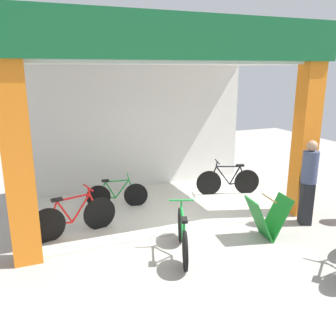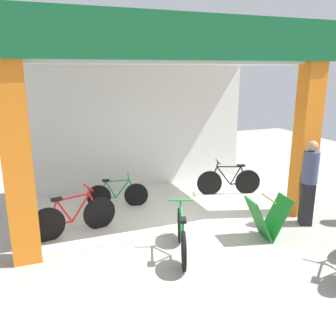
{
  "view_description": "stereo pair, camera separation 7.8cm",
  "coord_description": "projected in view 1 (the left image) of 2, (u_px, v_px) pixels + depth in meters",
  "views": [
    {
      "loc": [
        -2.76,
        -6.06,
        3.18
      ],
      "look_at": [
        0.0,
        0.8,
        1.15
      ],
      "focal_mm": 38.82,
      "sensor_mm": 36.0,
      "label": 1
    },
    {
      "loc": [
        -2.68,
        -6.09,
        3.18
      ],
      "look_at": [
        0.0,
        0.8,
        1.15
      ],
      "focal_mm": 38.82,
      "sensor_mm": 36.0,
      "label": 2
    }
  ],
  "objects": [
    {
      "name": "bicycle_inside_2",
      "position": [
        74.0,
        217.0,
        7.07
      ],
      "size": [
        1.69,
        0.51,
        0.95
      ],
      "color": "black",
      "rests_on": "ground"
    },
    {
      "name": "bicycle_inside_1",
      "position": [
        228.0,
        181.0,
        9.4
      ],
      "size": [
        1.6,
        0.55,
        0.91
      ],
      "color": "black",
      "rests_on": "ground"
    },
    {
      "name": "bicycle_parked_1",
      "position": [
        183.0,
        235.0,
        6.34
      ],
      "size": [
        0.62,
        1.59,
        0.92
      ],
      "color": "black",
      "rests_on": "ground"
    },
    {
      "name": "pedestrian_0",
      "position": [
        308.0,
        182.0,
        7.51
      ],
      "size": [
        0.46,
        0.58,
        1.79
      ],
      "color": "black",
      "rests_on": "ground"
    },
    {
      "name": "ground_plane",
      "position": [
        183.0,
        233.0,
        7.26
      ],
      "size": [
        20.47,
        20.47,
        0.0
      ],
      "primitive_type": "plane",
      "color": "#9E9991",
      "rests_on": "ground"
    },
    {
      "name": "shop_facade",
      "position": [
        153.0,
        114.0,
        8.17
      ],
      "size": [
        6.43,
        3.5,
        4.08
      ],
      "color": "beige",
      "rests_on": "ground"
    },
    {
      "name": "bicycle_inside_0",
      "position": [
        117.0,
        195.0,
        8.52
      ],
      "size": [
        1.41,
        0.43,
        0.79
      ],
      "color": "black",
      "rests_on": "ground"
    },
    {
      "name": "sandwich_board_sign",
      "position": [
        268.0,
        218.0,
        6.97
      ],
      "size": [
        0.84,
        0.62,
        0.84
      ],
      "color": "#197226",
      "rests_on": "ground"
    }
  ]
}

